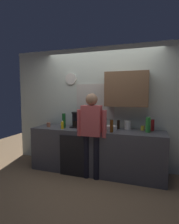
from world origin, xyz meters
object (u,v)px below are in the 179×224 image
cup_white_mug (96,127)px  bottle_red_vinegar (153,125)px  cup_yellow_cup (143,128)px  coffee_maker (76,120)px  bottle_olive_oil (89,122)px  storage_canister (128,125)px  person_at_sink (92,129)px  bottle_clear_soda (148,125)px  bottle_dark_sauce (118,124)px  cup_terracotta_mug (49,125)px  bottle_green_wine (64,121)px  mixing_bowl (111,128)px  bottle_amber_beer (112,126)px  dish_soap (62,125)px

cup_white_mug → bottle_red_vinegar: bearing=13.0°
cup_yellow_cup → coffee_maker: bearing=-174.8°
bottle_olive_oil → bottle_red_vinegar: 1.27m
bottle_olive_oil → coffee_maker: bearing=-177.5°
storage_canister → cup_white_mug: bearing=-156.0°
bottle_red_vinegar → person_at_sink: size_ratio=0.14×
bottle_clear_soda → bottle_dark_sauce: (-0.58, 0.17, -0.05)m
cup_white_mug → cup_yellow_cup: cup_white_mug is taller
bottle_clear_soda → bottle_dark_sauce: bearing=163.8°
cup_white_mug → cup_terracotta_mug: bearing=-178.3°
bottle_red_vinegar → bottle_green_wine: (-1.77, -0.25, 0.04)m
cup_terracotta_mug → coffee_maker: bearing=14.1°
bottle_olive_oil → mixing_bowl: 0.50m
bottle_amber_beer → cup_white_mug: 0.38m
bottle_red_vinegar → dish_soap: bearing=-167.3°
cup_terracotta_mug → storage_canister: (1.65, 0.29, 0.04)m
coffee_maker → cup_yellow_cup: coffee_maker is taller
bottle_olive_oil → storage_canister: 0.80m
bottle_green_wine → dish_soap: bottle_green_wine is taller
bottle_clear_soda → bottle_amber_beer: bearing=-161.8°
bottle_dark_sauce → cup_white_mug: bearing=-149.8°
bottle_amber_beer → bottle_green_wine: bearing=172.4°
bottle_clear_soda → cup_terracotta_mug: bearing=-177.2°
bottle_dark_sauce → storage_canister: bottle_dark_sauce is taller
bottle_amber_beer → bottle_red_vinegar: bearing=28.3°
bottle_clear_soda → cup_yellow_cup: (-0.10, 0.17, -0.10)m
dish_soap → cup_terracotta_mug: bearing=163.9°
coffee_maker → bottle_clear_soda: 1.46m
bottle_clear_soda → storage_canister: bottle_clear_soda is taller
bottle_clear_soda → bottle_green_wine: size_ratio=0.93×
bottle_green_wine → storage_canister: 1.33m
cup_white_mug → cup_yellow_cup: size_ratio=1.12×
bottle_clear_soda → person_at_sink: person_at_sink is taller
storage_canister → bottle_red_vinegar: bearing=-2.2°
bottle_amber_beer → mixing_bowl: 0.25m
bottle_clear_soda → dish_soap: bearing=-172.7°
bottle_red_vinegar → cup_terracotta_mug: bottle_red_vinegar is taller
storage_canister → bottle_clear_soda: bearing=-26.6°
bottle_amber_beer → dish_soap: 1.02m
cup_yellow_cup → dish_soap: size_ratio=0.47×
bottle_red_vinegar → bottle_green_wine: bottle_green_wine is taller
bottle_red_vinegar → cup_yellow_cup: size_ratio=2.59×
bottle_green_wine → cup_white_mug: (0.71, 0.00, -0.10)m
cup_white_mug → mixing_bowl: size_ratio=0.43×
bottle_red_vinegar → cup_terracotta_mug: size_ratio=2.39×
cup_white_mug → person_at_sink: 0.26m
dish_soap → bottle_red_vinegar: bearing=12.7°
cup_terracotta_mug → storage_canister: bearing=10.1°
coffee_maker → bottle_clear_soda: (1.46, -0.05, -0.01)m
cup_terracotta_mug → cup_white_mug: (1.06, 0.03, 0.00)m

